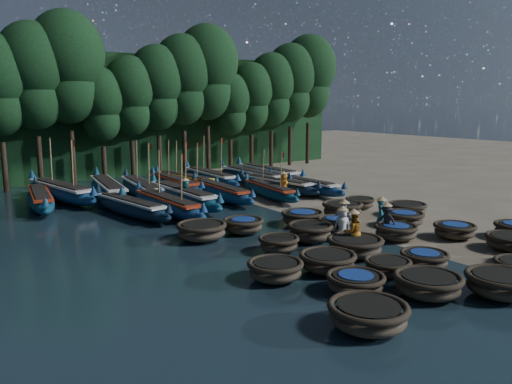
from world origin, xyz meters
TOP-DOWN VIEW (x-y plane):
  - ground at (0.00, 0.00)m, footprint 120.00×120.00m
  - foliage_wall at (0.00, 23.50)m, footprint 40.00×3.00m
  - coracle_0 at (-7.25, -8.92)m, footprint 2.78×2.78m
  - coracle_1 at (-3.90, -8.44)m, footprint 2.21×2.21m
  - coracle_2 at (-2.04, -9.80)m, footprint 2.46×2.46m
  - coracle_5 at (-5.56, -6.88)m, footprint 2.12×2.12m
  - coracle_6 at (-3.45, -6.45)m, footprint 1.73×1.73m
  - coracle_7 at (-1.62, -6.67)m, footprint 1.82×1.82m
  - coracle_8 at (3.28, -7.30)m, footprint 2.23×2.23m
  - coracle_10 at (-6.97, -4.44)m, footprint 2.29×2.29m
  - coracle_11 at (-4.86, -4.86)m, footprint 2.12×2.12m
  - coracle_12 at (-2.66, -4.14)m, footprint 2.52×2.52m
  - coracle_13 at (0.64, -3.53)m, footprint 2.26×2.26m
  - coracle_14 at (3.05, -4.92)m, footprint 2.09×2.09m
  - coracle_15 at (-4.84, -1.93)m, footprint 2.00×2.00m
  - coracle_16 at (-2.70, -1.50)m, footprint 2.25×2.25m
  - coracle_17 at (-0.67, -1.14)m, footprint 2.27×2.27m
  - coracle_18 at (2.98, -2.16)m, footprint 2.37×2.37m
  - coracle_19 at (5.08, -0.72)m, footprint 2.51×2.51m
  - coracle_20 at (-6.51, 1.55)m, footprint 2.81×2.81m
  - coracle_21 at (-4.29, 1.46)m, footprint 2.08×2.08m
  - coracle_22 at (-1.01, 0.97)m, footprint 2.44×2.44m
  - coracle_23 at (1.91, 1.06)m, footprint 2.50×2.50m
  - coracle_24 at (4.35, 2.04)m, footprint 1.73×1.73m
  - long_boat_2 at (-7.25, 8.01)m, footprint 2.42×7.72m
  - long_boat_3 at (-5.41, 7.24)m, footprint 1.53×8.18m
  - long_boat_4 at (-3.67, 8.76)m, footprint 1.69×9.03m
  - long_boat_5 at (-0.87, 9.01)m, footprint 1.88×8.00m
  - long_boat_6 at (2.03, 7.71)m, footprint 2.38×7.19m
  - long_boat_7 at (3.70, 9.03)m, footprint 2.26×7.80m
  - long_boat_8 at (5.05, 7.75)m, footprint 1.48×7.80m
  - long_boat_9 at (-10.71, 13.21)m, footprint 2.60×8.02m
  - long_boat_10 at (-9.21, 14.59)m, footprint 3.06×9.05m
  - long_boat_11 at (-6.49, 13.68)m, footprint 2.98×9.00m
  - long_boat_12 at (-4.60, 12.78)m, footprint 2.61×8.50m
  - long_boat_13 at (-1.92, 13.25)m, footprint 1.68×8.26m
  - long_boat_14 at (-0.51, 14.53)m, footprint 2.33×7.76m
  - long_boat_15 at (1.57, 14.39)m, footprint 1.90×8.46m
  - long_boat_16 at (4.17, 12.55)m, footprint 1.60×9.00m
  - long_boat_17 at (6.16, 13.28)m, footprint 1.82×8.98m
  - fisherman_0 at (-1.60, -2.37)m, footprint 0.90×0.77m
  - fisherman_1 at (0.87, -2.45)m, footprint 0.74×0.72m
  - fisherman_2 at (-2.34, -3.71)m, footprint 1.04×0.93m
  - fisherman_3 at (0.48, -3.09)m, footprint 0.80×1.14m
  - fisherman_4 at (-1.00, -1.87)m, footprint 0.66×1.07m
  - fisherman_5 at (-3.69, 8.37)m, footprint 1.62×1.03m
  - fisherman_6 at (2.75, 7.16)m, footprint 0.61×0.86m
  - tree_3 at (-9.10, 20.00)m, footprint 4.92×4.92m
  - tree_4 at (-6.80, 20.00)m, footprint 5.34×5.34m
  - tree_5 at (-4.50, 20.00)m, footprint 3.68×3.68m
  - tree_6 at (-2.20, 20.00)m, footprint 4.09×4.09m
  - tree_7 at (0.10, 20.00)m, footprint 4.51×4.51m
  - tree_8 at (2.40, 20.00)m, footprint 4.92×4.92m
  - tree_9 at (4.70, 20.00)m, footprint 5.34×5.34m
  - tree_10 at (7.00, 20.00)m, footprint 3.68×3.68m
  - tree_11 at (9.30, 20.00)m, footprint 4.09×4.09m
  - tree_12 at (11.60, 20.00)m, footprint 4.51×4.51m
  - tree_13 at (13.90, 20.00)m, footprint 4.92×4.92m
  - tree_14 at (16.20, 20.00)m, footprint 5.34×5.34m

SIDE VIEW (x-z plane):
  - ground at x=0.00m, z-range 0.00..0.00m
  - coracle_6 at x=-3.45m, z-range 0.05..0.68m
  - coracle_7 at x=-1.62m, z-range 0.05..0.68m
  - coracle_24 at x=4.35m, z-range 0.05..0.69m
  - coracle_5 at x=-5.56m, z-range 0.05..0.70m
  - coracle_8 at x=3.28m, z-range 0.05..0.71m
  - coracle_14 at x=3.05m, z-range 0.05..0.73m
  - coracle_15 at x=-4.84m, z-range 0.05..0.74m
  - coracle_19 at x=5.08m, z-range 0.05..0.75m
  - coracle_13 at x=0.64m, z-range 0.05..0.76m
  - coracle_10 at x=-6.97m, z-range 0.05..0.76m
  - coracle_21 at x=-4.29m, z-range 0.06..0.76m
  - coracle_11 at x=-4.86m, z-range 0.05..0.78m
  - coracle_22 at x=-1.01m, z-range 0.06..0.79m
  - coracle_1 at x=-3.90m, z-range 0.05..0.79m
  - coracle_18 at x=2.98m, z-range 0.06..0.80m
  - coracle_0 at x=-7.25m, z-range 0.05..0.81m
  - coracle_17 at x=-0.67m, z-range 0.06..0.81m
  - coracle_12 at x=-2.66m, z-range 0.06..0.84m
  - coracle_2 at x=-2.04m, z-range 0.06..0.85m
  - coracle_20 at x=-6.51m, z-range 0.06..0.86m
  - coracle_23 at x=1.91m, z-range 0.06..0.87m
  - coracle_16 at x=-2.70m, z-range 0.06..0.89m
  - long_boat_6 at x=2.03m, z-range -1.05..2.04m
  - long_boat_2 at x=-7.25m, z-range -0.16..1.21m
  - long_boat_8 at x=5.05m, z-range -0.16..1.21m
  - long_boat_7 at x=3.70m, z-range -0.16..1.22m
  - long_boat_14 at x=-0.51m, z-range -1.13..2.19m
  - long_boat_5 at x=-0.87m, z-range -0.17..1.24m
  - long_boat_9 at x=-10.71m, z-range -0.17..1.26m
  - long_boat_3 at x=-5.41m, z-range -1.19..2.29m
  - long_boat_13 at x=-1.92m, z-range -1.20..2.31m
  - long_boat_15 at x=1.57m, z-range -1.23..2.37m
  - long_boat_12 at x=-4.60m, z-range -1.24..2.40m
  - long_boat_17 at x=6.16m, z-range -0.19..1.39m
  - long_boat_16 at x=4.17m, z-range -0.19..1.40m
  - long_boat_4 at x=-3.67m, z-range -0.19..1.40m
  - long_boat_11 at x=-6.49m, z-range -0.19..1.41m
  - long_boat_10 at x=-9.21m, z-range -1.33..2.57m
  - fisherman_3 at x=0.48m, z-range -0.06..1.74m
  - fisherman_0 at x=-1.60m, z-range -0.03..1.72m
  - fisherman_5 at x=-3.69m, z-range -0.07..1.80m
  - fisherman_6 at x=2.75m, z-range -0.04..1.83m
  - fisherman_4 at x=-1.00m, z-range -0.04..1.87m
  - fisherman_2 at x=-2.34m, z-range -0.05..1.90m
  - fisherman_1 at x=0.87m, z-range 0.00..1.91m
  - foliage_wall at x=0.00m, z-range 0.00..10.00m
  - tree_5 at x=-4.50m, z-range 1.63..10.31m
  - tree_10 at x=7.00m, z-range 1.63..10.31m
  - tree_6 at x=-2.20m, z-range 1.82..11.47m
  - tree_11 at x=9.30m, z-range 1.82..11.47m
  - tree_7 at x=0.10m, z-range 2.01..12.64m
  - tree_12 at x=11.60m, z-range 2.01..12.64m
  - tree_3 at x=-9.10m, z-range 2.19..13.80m
  - tree_8 at x=2.40m, z-range 2.19..13.80m
  - tree_13 at x=13.90m, z-range 2.19..13.80m
  - tree_4 at x=-6.80m, z-range 2.38..14.96m
  - tree_9 at x=4.70m, z-range 2.38..14.96m
  - tree_14 at x=16.20m, z-range 2.38..14.96m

